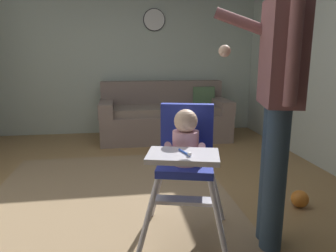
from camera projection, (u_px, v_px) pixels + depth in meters
name	position (u px, v px, depth m)	size (l,w,h in m)	color
ground	(141.00, 212.00, 2.65)	(5.76, 7.08, 0.10)	olive
wall_far	(128.00, 53.00, 5.03)	(4.96, 0.06, 2.59)	#B2C0B2
area_rug	(110.00, 212.00, 2.54)	(2.14, 2.94, 0.01)	#957958
couch	(165.00, 117.00, 4.82)	(1.93, 0.86, 0.86)	slate
high_chair	(186.00, 151.00, 2.06)	(0.73, 0.82, 0.93)	silver
adult_standing	(278.00, 96.00, 1.92)	(0.50, 0.58, 1.76)	#2E4254
toy_ball	(300.00, 199.00, 2.62)	(0.14, 0.14, 0.14)	orange
wall_clock	(154.00, 20.00, 4.94)	(0.35, 0.04, 0.35)	white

